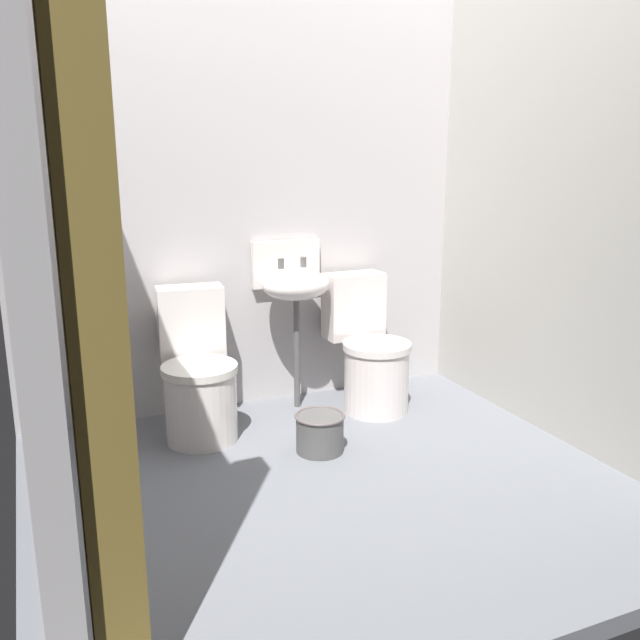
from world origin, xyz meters
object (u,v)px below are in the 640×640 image
toilet_left (198,378)px  toilet_right (369,355)px  bucket (321,432)px  wooden_door_post (90,263)px  sink (294,283)px

toilet_left → toilet_right: (1.04, -0.00, 0.00)m
toilet_right → bucket: toilet_right is taller
wooden_door_post → toilet_left: bearing=69.4°
wooden_door_post → bucket: bearing=46.7°
wooden_door_post → bucket: wooden_door_post is taller
toilet_right → toilet_left: bearing=-1.4°
sink → bucket: bearing=-100.3°
wooden_door_post → sink: (1.27, 1.88, -0.49)m
bucket → toilet_right: bearing=42.0°
toilet_right → sink: 0.62m
toilet_left → bucket: size_ratio=2.99×
wooden_door_post → toilet_left: size_ratio=3.20×
sink → bucket: size_ratio=3.80×
toilet_left → toilet_right: 1.04m
toilet_right → bucket: 0.73m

